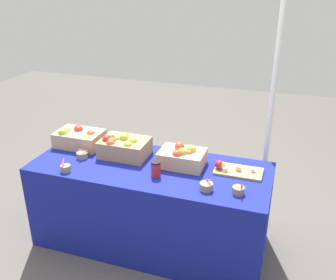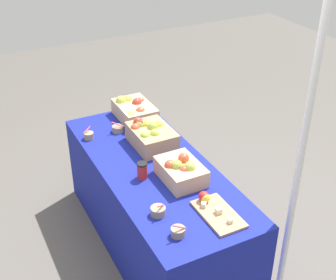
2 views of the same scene
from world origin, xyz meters
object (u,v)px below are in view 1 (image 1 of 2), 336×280
(sample_bowl_near, at_px, (82,155))
(coffee_cup, at_px, (156,169))
(apple_crate_left, at_px, (79,138))
(sample_bowl_mid, at_px, (66,168))
(apple_crate_middle, at_px, (123,146))
(sample_bowl_far, at_px, (238,190))
(cutting_board_back, at_px, (233,169))
(apple_crate_right, at_px, (183,157))
(tent_pole, at_px, (270,116))
(sample_bowl_extra, at_px, (206,186))

(sample_bowl_near, bearing_deg, coffee_cup, -7.45)
(apple_crate_left, xyz_separation_m, sample_bowl_mid, (0.15, -0.46, -0.05))
(apple_crate_middle, relative_size, sample_bowl_mid, 4.10)
(apple_crate_left, xyz_separation_m, sample_bowl_far, (1.46, -0.36, -0.05))
(sample_bowl_mid, xyz_separation_m, coffee_cup, (0.68, 0.16, 0.03))
(cutting_board_back, height_order, sample_bowl_near, sample_bowl_near)
(apple_crate_middle, height_order, apple_crate_right, apple_crate_middle)
(sample_bowl_near, xyz_separation_m, tent_pole, (1.44, 0.60, 0.30))
(apple_crate_middle, distance_m, cutting_board_back, 0.92)
(apple_crate_left, bearing_deg, cutting_board_back, -2.36)
(apple_crate_middle, xyz_separation_m, apple_crate_right, (0.52, -0.01, -0.01))
(apple_crate_left, xyz_separation_m, apple_crate_middle, (0.46, -0.06, 0.01))
(apple_crate_middle, height_order, tent_pole, tent_pole)
(tent_pole, bearing_deg, cutting_board_back, -115.38)
(apple_crate_middle, relative_size, sample_bowl_extra, 3.93)
(apple_crate_middle, height_order, sample_bowl_mid, apple_crate_middle)
(sample_bowl_near, xyz_separation_m, sample_bowl_far, (1.31, -0.14, 0.00))
(apple_crate_middle, bearing_deg, apple_crate_left, 172.31)
(cutting_board_back, height_order, sample_bowl_mid, sample_bowl_mid)
(sample_bowl_near, xyz_separation_m, coffee_cup, (0.68, -0.09, 0.03))
(sample_bowl_far, bearing_deg, sample_bowl_mid, -175.57)
(apple_crate_middle, bearing_deg, cutting_board_back, 0.31)
(apple_crate_right, bearing_deg, sample_bowl_near, -170.46)
(tent_pole, bearing_deg, sample_bowl_mid, -149.43)
(cutting_board_back, distance_m, sample_bowl_extra, 0.35)
(sample_bowl_extra, bearing_deg, sample_bowl_near, 171.35)
(apple_crate_right, bearing_deg, sample_bowl_mid, -154.97)
(sample_bowl_far, bearing_deg, cutting_board_back, 106.33)
(sample_bowl_mid, bearing_deg, apple_crate_left, 108.00)
(sample_bowl_near, height_order, tent_pole, tent_pole)
(apple_crate_middle, relative_size, sample_bowl_far, 3.68)
(apple_crate_left, bearing_deg, sample_bowl_far, -13.78)
(apple_crate_middle, relative_size, apple_crate_right, 1.10)
(cutting_board_back, distance_m, sample_bowl_far, 0.32)
(sample_bowl_mid, bearing_deg, cutting_board_back, 18.25)
(sample_bowl_near, bearing_deg, sample_bowl_mid, -90.10)
(sample_bowl_mid, height_order, coffee_cup, coffee_cup)
(sample_bowl_far, distance_m, sample_bowl_extra, 0.22)
(apple_crate_left, height_order, coffee_cup, apple_crate_left)
(apple_crate_middle, distance_m, tent_pole, 1.24)
(apple_crate_left, bearing_deg, coffee_cup, -20.00)
(cutting_board_back, relative_size, sample_bowl_far, 3.42)
(sample_bowl_mid, distance_m, tent_pole, 1.70)
(apple_crate_right, bearing_deg, apple_crate_left, 175.58)
(sample_bowl_near, bearing_deg, apple_crate_left, 125.04)
(sample_bowl_mid, xyz_separation_m, sample_bowl_far, (1.31, 0.10, 0.00))
(apple_crate_right, distance_m, sample_bowl_mid, 0.91)
(apple_crate_right, relative_size, tent_pole, 0.17)
(apple_crate_right, relative_size, sample_bowl_far, 3.33)
(apple_crate_middle, xyz_separation_m, sample_bowl_extra, (0.78, -0.32, -0.06))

